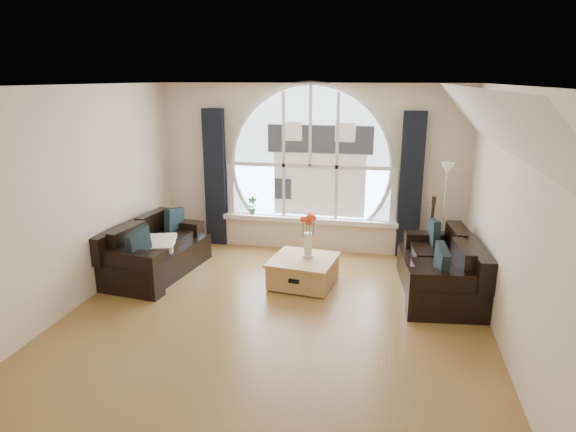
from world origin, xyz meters
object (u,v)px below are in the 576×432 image
object	(u,v)px
sofa_right	(440,265)
guitar	(431,228)
sofa_left	(156,247)
floor_lamp	(443,216)
potted_plant	(252,205)
vase_flowers	(308,230)
coffee_chest	(303,270)

from	to	relation	value
sofa_right	guitar	distance (m)	1.25
sofa_left	floor_lamp	bearing A→B (deg)	22.45
guitar	potted_plant	distance (m)	2.92
sofa_left	sofa_right	bearing A→B (deg)	9.16
vase_flowers	floor_lamp	xyz separation A→B (m)	(1.87, 0.97, 0.03)
sofa_left	potted_plant	bearing A→B (deg)	63.19
vase_flowers	sofa_right	bearing A→B (deg)	-0.29
sofa_left	coffee_chest	world-z (taller)	sofa_left
sofa_left	vase_flowers	xyz separation A→B (m)	(2.22, 0.10, 0.37)
coffee_chest	vase_flowers	bearing A→B (deg)	63.56
floor_lamp	coffee_chest	bearing A→B (deg)	-151.57
sofa_left	coffee_chest	size ratio (longest dim) A/B	2.04
floor_lamp	potted_plant	xyz separation A→B (m)	(-3.05, 0.44, -0.10)
guitar	sofa_left	bearing A→B (deg)	-149.25
coffee_chest	potted_plant	world-z (taller)	potted_plant
sofa_left	sofa_right	world-z (taller)	sofa_right
coffee_chest	guitar	bearing A→B (deg)	44.01
sofa_left	coffee_chest	distance (m)	2.18
potted_plant	guitar	bearing A→B (deg)	-3.39
sofa_right	floor_lamp	bearing A→B (deg)	77.50
sofa_left	sofa_right	size ratio (longest dim) A/B	0.99
vase_flowers	guitar	bearing A→B (deg)	35.54
coffee_chest	guitar	size ratio (longest dim) A/B	0.81
vase_flowers	potted_plant	xyz separation A→B (m)	(-1.18, 1.41, -0.07)
vase_flowers	guitar	xyz separation A→B (m)	(1.73, 1.24, -0.24)
vase_flowers	guitar	size ratio (longest dim) A/B	0.66
vase_flowers	floor_lamp	world-z (taller)	floor_lamp
coffee_chest	guitar	world-z (taller)	guitar
potted_plant	sofa_left	bearing A→B (deg)	-124.63
sofa_right	sofa_left	bearing A→B (deg)	174.97
potted_plant	vase_flowers	bearing A→B (deg)	-50.05
sofa_left	coffee_chest	bearing A→B (deg)	8.62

